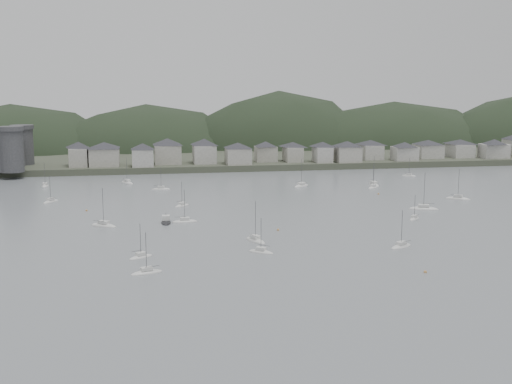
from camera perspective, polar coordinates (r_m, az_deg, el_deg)
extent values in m
plane|color=slate|center=(140.83, 5.53, -7.27)|extent=(900.00, 900.00, 0.00)
cube|color=#383D2D|center=(428.13, -5.31, 4.08)|extent=(900.00, 250.00, 3.00)
ellipsoid|color=black|center=(411.43, -20.56, 1.68)|extent=(138.98, 92.48, 81.13)
ellipsoid|color=black|center=(405.74, -9.55, 2.07)|extent=(132.08, 90.41, 79.74)
ellipsoid|color=black|center=(415.55, 1.97, 1.99)|extent=(133.88, 88.37, 101.41)
ellipsoid|color=black|center=(432.83, 11.91, 2.40)|extent=(165.81, 81.78, 82.55)
cylinder|color=#373739|center=(302.06, -20.75, 3.36)|extent=(10.00, 10.00, 18.00)
cylinder|color=#373739|center=(329.56, -19.89, 3.76)|extent=(10.00, 10.00, 17.00)
cube|color=#373739|center=(316.06, -20.27, 3.07)|extent=(3.50, 30.00, 12.00)
cube|color=gray|center=(314.64, -15.34, 2.98)|extent=(8.34, 12.91, 8.59)
pyramid|color=#2B2B30|center=(314.09, -15.39, 4.03)|extent=(15.78, 15.78, 3.01)
cube|color=gray|center=(313.21, -13.22, 3.02)|extent=(13.68, 13.35, 8.36)
pyramid|color=#2B2B30|center=(312.67, -13.26, 4.04)|extent=(20.07, 20.07, 2.93)
cube|color=gray|center=(307.55, -9.96, 2.98)|extent=(9.78, 10.20, 8.08)
pyramid|color=#2B2B30|center=(307.01, -9.99, 4.00)|extent=(14.83, 14.83, 2.83)
cube|color=gray|center=(317.37, -7.80, 3.32)|extent=(12.59, 13.33, 9.09)
pyramid|color=#2B2B30|center=(316.80, -7.82, 4.43)|extent=(19.24, 19.24, 3.18)
cube|color=gray|center=(317.12, -4.57, 3.35)|extent=(10.74, 12.17, 8.87)
pyramid|color=#2B2B30|center=(316.56, -4.59, 4.43)|extent=(17.01, 17.01, 3.10)
cube|color=gray|center=(312.66, -1.59, 3.19)|extent=(11.63, 12.09, 7.69)
pyramid|color=#2B2B30|center=(312.16, -1.59, 4.13)|extent=(17.61, 17.61, 2.69)
cube|color=gray|center=(323.81, 0.86, 3.38)|extent=(10.37, 9.35, 7.44)
pyramid|color=#2B2B30|center=(323.33, 0.87, 4.26)|extent=(14.65, 14.65, 2.60)
cube|color=gray|center=(324.35, 3.27, 3.35)|extent=(8.24, 12.20, 7.22)
pyramid|color=#2B2B30|center=(323.88, 3.28, 4.21)|extent=(15.17, 15.17, 2.53)
cube|color=gray|center=(322.85, 5.89, 3.31)|extent=(8.06, 10.91, 7.46)
pyramid|color=#2B2B30|center=(322.37, 5.90, 4.20)|extent=(14.08, 14.08, 2.61)
cube|color=gray|center=(325.08, 8.05, 3.33)|extent=(11.73, 11.78, 7.66)
pyramid|color=#2B2B30|center=(324.59, 8.07, 4.24)|extent=(17.46, 17.46, 2.68)
cube|color=gray|center=(339.58, 10.06, 3.50)|extent=(10.19, 13.02, 7.33)
pyramid|color=#2B2B30|center=(339.13, 10.09, 4.33)|extent=(17.23, 17.23, 2.57)
cube|color=gray|center=(336.96, 12.97, 3.32)|extent=(11.70, 9.81, 6.88)
pyramid|color=#2B2B30|center=(336.53, 13.00, 4.11)|extent=(15.97, 15.97, 2.41)
cube|color=gray|center=(351.89, 14.93, 3.50)|extent=(12.83, 12.48, 7.00)
pyramid|color=#2B2B30|center=(351.47, 14.96, 4.27)|extent=(18.79, 18.79, 2.45)
cube|color=gray|center=(360.53, 17.54, 3.51)|extent=(11.07, 13.50, 6.97)
pyramid|color=#2B2B30|center=(360.12, 17.57, 4.26)|extent=(18.25, 18.25, 2.44)
cube|color=gray|center=(361.27, 20.25, 3.41)|extent=(13.75, 9.12, 7.34)
pyramid|color=#2B2B30|center=(360.85, 20.30, 4.19)|extent=(16.97, 16.97, 2.57)
ellipsoid|color=silver|center=(262.77, 4.03, 0.51)|extent=(8.59, 7.95, 1.78)
cube|color=silver|center=(262.59, 4.03, 0.77)|extent=(3.63, 3.51, 0.70)
cylinder|color=#3F3F42|center=(261.96, 4.04, 1.74)|extent=(0.12, 0.12, 11.11)
cylinder|color=#3F3F42|center=(263.21, 3.72, 0.91)|extent=(3.10, 2.68, 0.10)
ellipsoid|color=silver|center=(169.67, -0.05, -4.34)|extent=(5.60, 8.78, 1.68)
cube|color=silver|center=(169.41, -0.05, -3.97)|extent=(2.80, 3.41, 0.70)
cylinder|color=#3F3F42|center=(168.48, -0.05, -2.56)|extent=(0.12, 0.12, 10.48)
cylinder|color=#3F3F42|center=(167.84, -0.15, -3.90)|extent=(1.49, 3.54, 0.10)
ellipsoid|color=silver|center=(269.92, 10.33, 0.61)|extent=(3.01, 9.29, 1.86)
cube|color=silver|center=(269.74, 10.34, 0.87)|extent=(2.05, 3.26, 0.70)
cylinder|color=#3F3F42|center=(269.10, 10.37, 1.87)|extent=(0.12, 0.12, 11.59)
cylinder|color=#3F3F42|center=(271.21, 10.22, 1.04)|extent=(0.12, 4.17, 0.10)
ellipsoid|color=silver|center=(155.95, -10.12, -5.71)|extent=(6.50, 5.21, 1.28)
cube|color=silver|center=(155.71, -10.13, -5.38)|extent=(2.65, 2.40, 0.70)
cylinder|color=#3F3F42|center=(154.94, -10.16, -4.23)|extent=(0.12, 0.12, 8.02)
cylinder|color=#3F3F42|center=(156.19, -10.49, -5.14)|extent=(2.48, 1.65, 0.10)
ellipsoid|color=silver|center=(167.52, 12.69, -4.75)|extent=(7.65, 5.75, 1.49)
cube|color=silver|center=(167.28, 12.70, -4.40)|extent=(3.07, 2.71, 0.70)
cylinder|color=#3F3F42|center=(166.44, 12.75, -3.15)|extent=(0.12, 0.12, 9.30)
cylinder|color=#3F3F42|center=(167.01, 13.17, -4.25)|extent=(2.96, 1.74, 0.10)
ellipsoid|color=silver|center=(243.40, 17.38, -0.60)|extent=(8.64, 7.31, 1.73)
cube|color=silver|center=(243.21, 17.40, -0.33)|extent=(3.57, 3.32, 0.70)
cylinder|color=#3F3F42|center=(242.55, 17.45, 0.70)|extent=(0.12, 0.12, 10.82)
cylinder|color=#3F3F42|center=(241.74, 17.24, -0.24)|extent=(3.22, 2.36, 0.10)
ellipsoid|color=silver|center=(276.07, -18.10, 0.50)|extent=(2.50, 7.62, 1.52)
cube|color=silver|center=(275.92, -18.11, 0.71)|extent=(1.69, 2.67, 0.70)
cylinder|color=#3F3F42|center=(275.41, -18.15, 1.50)|extent=(0.12, 0.12, 9.50)
cylinder|color=#3F3F42|center=(274.50, -18.15, 0.78)|extent=(0.13, 3.42, 0.10)
ellipsoid|color=silver|center=(262.28, 10.29, 0.37)|extent=(6.62, 6.72, 1.43)
cube|color=silver|center=(262.13, 10.29, 0.59)|extent=(2.87, 2.89, 0.70)
cylinder|color=#3F3F42|center=(261.62, 10.32, 1.36)|extent=(0.12, 0.12, 8.93)
cylinder|color=#3F3F42|center=(262.59, 10.04, 0.73)|extent=(2.31, 2.37, 0.10)
ellipsoid|color=silver|center=(220.43, -6.54, -1.23)|extent=(6.07, 6.04, 1.30)
cube|color=silver|center=(220.26, -6.55, -0.98)|extent=(2.62, 2.61, 0.70)
cylinder|color=#3F3F42|center=(219.71, -6.56, -0.15)|extent=(0.12, 0.12, 8.11)
cylinder|color=#3F3F42|center=(220.92, -6.78, -0.81)|extent=(2.14, 2.12, 0.10)
ellipsoid|color=silver|center=(300.41, 13.35, 1.38)|extent=(6.34, 5.27, 1.26)
cube|color=silver|center=(300.29, 13.36, 1.56)|extent=(2.61, 2.40, 0.70)
cylinder|color=#3F3F42|center=(299.90, 13.38, 2.16)|extent=(0.12, 0.12, 7.90)
cylinder|color=#3F3F42|center=(299.26, 13.25, 1.64)|extent=(2.39, 1.71, 0.10)
ellipsoid|color=silver|center=(203.17, 13.79, -2.33)|extent=(5.54, 5.39, 1.17)
cube|color=silver|center=(203.00, 13.80, -2.09)|extent=(2.37, 2.34, 0.70)
cylinder|color=#3F3F42|center=(202.45, 13.83, -1.28)|extent=(0.12, 0.12, 7.32)
cylinder|color=#3F3F42|center=(202.56, 14.09, -1.97)|extent=(1.98, 1.88, 0.10)
ellipsoid|color=silver|center=(256.79, -8.37, 0.23)|extent=(7.26, 3.10, 1.41)
cube|color=silver|center=(256.64, -8.37, 0.45)|extent=(2.64, 1.84, 0.70)
cylinder|color=#3F3F42|center=(256.13, -8.39, 1.23)|extent=(0.12, 0.12, 8.80)
cylinder|color=#3F3F42|center=(256.37, -8.66, 0.56)|extent=(3.16, 0.49, 0.10)
ellipsoid|color=silver|center=(158.23, 0.45, -5.35)|extent=(6.57, 5.84, 1.34)
cube|color=silver|center=(157.99, 0.45, -5.01)|extent=(2.75, 2.61, 0.70)
cylinder|color=#3F3F42|center=(157.20, 0.45, -3.82)|extent=(0.12, 0.12, 8.36)
cylinder|color=#3F3F42|center=(158.74, 0.73, -4.73)|extent=(2.42, 1.95, 0.10)
ellipsoid|color=silver|center=(276.30, -11.30, 0.78)|extent=(6.58, 8.81, 1.71)
cube|color=silver|center=(276.14, -11.31, 1.02)|extent=(3.11, 3.54, 0.70)
cylinder|color=#3F3F42|center=(275.56, -11.34, 1.91)|extent=(0.12, 0.12, 10.71)
cylinder|color=#3F3F42|center=(274.75, -11.47, 1.09)|extent=(1.97, 3.41, 0.10)
ellipsoid|color=silver|center=(192.66, -13.28, -2.94)|extent=(8.77, 7.42, 1.76)
cube|color=silver|center=(192.41, -13.30, -2.60)|extent=(3.62, 3.37, 0.70)
cylinder|color=#3F3F42|center=(191.57, -13.35, -1.29)|extent=(0.12, 0.12, 10.98)
cylinder|color=#3F3F42|center=(191.47, -13.70, -2.50)|extent=(3.26, 2.40, 0.10)
ellipsoid|color=silver|center=(219.99, 14.57, -1.49)|extent=(10.14, 6.24, 1.93)
cube|color=silver|center=(219.76, 14.58, -1.16)|extent=(3.91, 3.16, 0.70)
cylinder|color=#3F3F42|center=(218.95, 14.63, 0.10)|extent=(0.12, 0.12, 12.08)
cylinder|color=#3F3F42|center=(220.89, 14.90, -0.98)|extent=(4.12, 1.60, 0.10)
ellipsoid|color=silver|center=(194.28, -6.30, -2.65)|extent=(7.80, 2.87, 1.54)
cube|color=silver|center=(194.06, -6.31, -2.34)|extent=(2.77, 1.83, 0.70)
cylinder|color=#3F3F42|center=(193.32, -6.33, -1.21)|extent=(0.12, 0.12, 9.59)
cylinder|color=#3F3F42|center=(193.94, -6.72, -2.19)|extent=(3.45, 0.29, 0.10)
ellipsoid|color=silver|center=(237.65, -17.65, -0.84)|extent=(6.01, 7.40, 1.47)
cube|color=silver|center=(237.48, -17.66, -0.60)|extent=(2.76, 3.03, 0.70)
cylinder|color=#3F3F42|center=(236.90, -17.71, 0.28)|extent=(0.12, 0.12, 9.16)
cylinder|color=#3F3F42|center=(236.22, -17.53, -0.50)|extent=(1.91, 2.80, 0.10)
ellipsoid|color=silver|center=(142.99, -9.62, -7.08)|extent=(7.49, 4.37, 1.43)
cube|color=silver|center=(142.71, -9.63, -6.69)|extent=(2.86, 2.26, 0.70)
cylinder|color=#3F3F42|center=(141.77, -9.67, -5.29)|extent=(0.12, 0.12, 8.92)
cylinder|color=#3F3F42|center=(142.19, -9.14, -6.51)|extent=(3.09, 1.08, 0.10)
ellipsoid|color=black|center=(193.94, -7.94, -2.70)|extent=(3.27, 8.07, 1.74)
cube|color=silver|center=(193.63, -7.95, -2.26)|extent=(2.34, 2.49, 1.40)
cylinder|color=#3F3F42|center=(193.46, -7.96, -2.00)|extent=(0.10, 0.10, 1.20)
sphere|color=#C88A42|center=(217.53, -14.73, -1.59)|extent=(0.70, 0.70, 0.70)
sphere|color=#C88A42|center=(247.13, 10.76, -0.17)|extent=(0.70, 0.70, 0.70)
sphere|color=#C88A42|center=(146.37, 14.71, -6.83)|extent=(0.70, 0.70, 0.70)
sphere|color=#C88A42|center=(182.31, 1.97, -3.35)|extent=(0.70, 0.70, 0.70)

